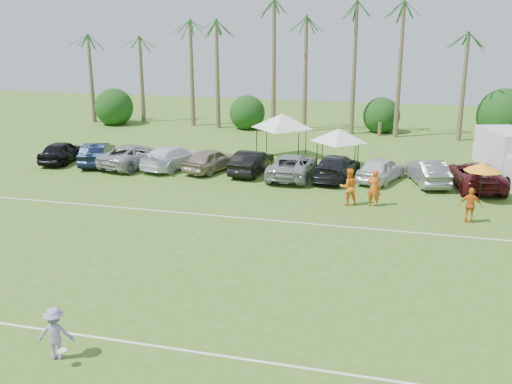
# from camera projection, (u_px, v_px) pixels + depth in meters

# --- Properties ---
(ground) EXTENTS (120.00, 120.00, 0.00)m
(ground) POSITION_uv_depth(u_px,v_px,m) (84.00, 379.00, 15.52)
(ground) COLOR #42691F
(ground) RESTS_ON ground
(field_lines) EXTENTS (80.00, 12.10, 0.01)m
(field_lines) POSITION_uv_depth(u_px,v_px,m) (190.00, 264.00, 22.94)
(field_lines) COLOR white
(field_lines) RESTS_ON ground
(palm_tree_0) EXTENTS (2.40, 2.40, 8.90)m
(palm_tree_0) POSITION_uv_depth(u_px,v_px,m) (83.00, 44.00, 53.99)
(palm_tree_0) COLOR brown
(palm_tree_0) RESTS_ON ground
(palm_tree_1) EXTENTS (2.40, 2.40, 9.90)m
(palm_tree_1) POSITION_uv_depth(u_px,v_px,m) (131.00, 35.00, 52.54)
(palm_tree_1) COLOR brown
(palm_tree_1) RESTS_ON ground
(palm_tree_2) EXTENTS (2.40, 2.40, 10.90)m
(palm_tree_2) POSITION_uv_depth(u_px,v_px,m) (181.00, 25.00, 51.09)
(palm_tree_2) COLOR brown
(palm_tree_2) RESTS_ON ground
(palm_tree_3) EXTENTS (2.40, 2.40, 11.90)m
(palm_tree_3) POSITION_uv_depth(u_px,v_px,m) (223.00, 15.00, 49.88)
(palm_tree_3) COLOR brown
(palm_tree_3) RESTS_ON ground
(palm_tree_4) EXTENTS (2.40, 2.40, 8.90)m
(palm_tree_4) POSITION_uv_depth(u_px,v_px,m) (268.00, 46.00, 49.64)
(palm_tree_4) COLOR brown
(palm_tree_4) RESTS_ON ground
(palm_tree_5) EXTENTS (2.40, 2.40, 9.90)m
(palm_tree_5) POSITION_uv_depth(u_px,v_px,m) (313.00, 36.00, 48.43)
(palm_tree_5) COLOR brown
(palm_tree_5) RESTS_ON ground
(palm_tree_6) EXTENTS (2.40, 2.40, 10.90)m
(palm_tree_6) POSITION_uv_depth(u_px,v_px,m) (361.00, 25.00, 47.22)
(palm_tree_6) COLOR brown
(palm_tree_6) RESTS_ON ground
(palm_tree_7) EXTENTS (2.40, 2.40, 11.90)m
(palm_tree_7) POSITION_uv_depth(u_px,v_px,m) (412.00, 14.00, 46.01)
(palm_tree_7) COLOR brown
(palm_tree_7) RESTS_ON ground
(palm_tree_8) EXTENTS (2.40, 2.40, 8.90)m
(palm_tree_8) POSITION_uv_depth(u_px,v_px,m) (474.00, 48.00, 45.53)
(palm_tree_8) COLOR brown
(palm_tree_8) RESTS_ON ground
(bush_tree_0) EXTENTS (4.00, 4.00, 4.00)m
(bush_tree_0) POSITION_uv_depth(u_px,v_px,m) (121.00, 104.00, 55.80)
(bush_tree_0) COLOR brown
(bush_tree_0) RESTS_ON ground
(bush_tree_1) EXTENTS (4.00, 4.00, 4.00)m
(bush_tree_1) POSITION_uv_depth(u_px,v_px,m) (249.00, 109.00, 52.66)
(bush_tree_1) COLOR brown
(bush_tree_1) RESTS_ON ground
(bush_tree_2) EXTENTS (4.00, 4.00, 4.00)m
(bush_tree_2) POSITION_uv_depth(u_px,v_px,m) (381.00, 113.00, 49.76)
(bush_tree_2) COLOR brown
(bush_tree_2) RESTS_ON ground
(bush_tree_3) EXTENTS (4.00, 4.00, 4.00)m
(bush_tree_3) POSITION_uv_depth(u_px,v_px,m) (504.00, 118.00, 47.34)
(bush_tree_3) COLOR brown
(bush_tree_3) RESTS_ON ground
(sideline_player_a) EXTENTS (0.73, 0.48, 1.99)m
(sideline_player_a) POSITION_uv_depth(u_px,v_px,m) (374.00, 188.00, 30.00)
(sideline_player_a) COLOR #DC5418
(sideline_player_a) RESTS_ON ground
(sideline_player_b) EXTENTS (1.18, 1.07, 1.99)m
(sideline_player_b) POSITION_uv_depth(u_px,v_px,m) (349.00, 187.00, 30.22)
(sideline_player_b) COLOR orange
(sideline_player_b) RESTS_ON ground
(sideline_player_c) EXTENTS (1.05, 0.48, 1.75)m
(sideline_player_c) POSITION_uv_depth(u_px,v_px,m) (470.00, 205.00, 27.52)
(sideline_player_c) COLOR orange
(sideline_player_c) RESTS_ON ground
(box_truck) EXTENTS (3.86, 6.24, 3.02)m
(box_truck) POSITION_uv_depth(u_px,v_px,m) (511.00, 155.00, 34.67)
(box_truck) COLOR silver
(box_truck) RESTS_ON ground
(canopy_tent_left) EXTENTS (4.59, 4.59, 3.72)m
(canopy_tent_left) POSITION_uv_depth(u_px,v_px,m) (282.00, 114.00, 40.48)
(canopy_tent_left) COLOR black
(canopy_tent_left) RESTS_ON ground
(canopy_tent_right) EXTENTS (3.83, 3.83, 3.10)m
(canopy_tent_right) POSITION_uv_depth(u_px,v_px,m) (339.00, 129.00, 37.59)
(canopy_tent_right) COLOR black
(canopy_tent_right) RESTS_ON ground
(market_umbrella) EXTENTS (1.97, 1.97, 2.19)m
(market_umbrella) POSITION_uv_depth(u_px,v_px,m) (483.00, 167.00, 30.39)
(market_umbrella) COLOR black
(market_umbrella) RESTS_ON ground
(frisbee_player) EXTENTS (1.15, 0.90, 1.59)m
(frisbee_player) POSITION_uv_depth(u_px,v_px,m) (55.00, 334.00, 16.26)
(frisbee_player) COLOR #9185BD
(frisbee_player) RESTS_ON ground
(parked_car_0) EXTENTS (2.33, 4.63, 1.51)m
(parked_car_0) POSITION_uv_depth(u_px,v_px,m) (62.00, 152.00, 39.67)
(parked_car_0) COLOR black
(parked_car_0) RESTS_ON ground
(parked_car_1) EXTENTS (2.82, 4.86, 1.51)m
(parked_car_1) POSITION_uv_depth(u_px,v_px,m) (98.00, 153.00, 39.10)
(parked_car_1) COLOR black
(parked_car_1) RESTS_ON ground
(parked_car_2) EXTENTS (3.66, 5.87, 1.51)m
(parked_car_2) POSITION_uv_depth(u_px,v_px,m) (134.00, 155.00, 38.50)
(parked_car_2) COLOR #9899A0
(parked_car_2) RESTS_ON ground
(parked_car_3) EXTENTS (3.51, 5.60, 1.51)m
(parked_car_3) POSITION_uv_depth(u_px,v_px,m) (173.00, 157.00, 38.07)
(parked_car_3) COLOR white
(parked_car_3) RESTS_ON ground
(parked_car_4) EXTENTS (3.07, 4.78, 1.51)m
(parked_car_4) POSITION_uv_depth(u_px,v_px,m) (211.00, 160.00, 37.27)
(parked_car_4) COLOR gray
(parked_car_4) RESTS_ON ground
(parked_car_5) EXTENTS (2.02, 4.72, 1.51)m
(parked_car_5) POSITION_uv_depth(u_px,v_px,m) (252.00, 162.00, 36.70)
(parked_car_5) COLOR black
(parked_car_5) RESTS_ON ground
(parked_car_6) EXTENTS (2.53, 5.45, 1.51)m
(parked_car_6) POSITION_uv_depth(u_px,v_px,m) (292.00, 166.00, 35.72)
(parked_car_6) COLOR gray
(parked_car_6) RESTS_ON ground
(parked_car_7) EXTENTS (2.85, 5.47, 1.51)m
(parked_car_7) POSITION_uv_depth(u_px,v_px,m) (336.00, 167.00, 35.39)
(parked_car_7) COLOR black
(parked_car_7) RESTS_ON ground
(parked_car_8) EXTENTS (3.19, 4.79, 1.51)m
(parked_car_8) POSITION_uv_depth(u_px,v_px,m) (381.00, 169.00, 34.92)
(parked_car_8) COLOR silver
(parked_car_8) RESTS_ON ground
(parked_car_9) EXTENTS (2.74, 4.85, 1.51)m
(parked_car_9) POSITION_uv_depth(u_px,v_px,m) (427.00, 172.00, 34.26)
(parked_car_9) COLOR slate
(parked_car_9) RESTS_ON ground
(parked_car_10) EXTENTS (3.28, 5.76, 1.51)m
(parked_car_10) POSITION_uv_depth(u_px,v_px,m) (476.00, 175.00, 33.43)
(parked_car_10) COLOR #4F1317
(parked_car_10) RESTS_ON ground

